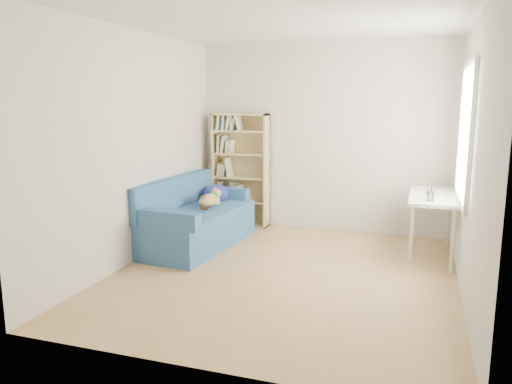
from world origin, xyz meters
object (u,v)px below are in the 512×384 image
(desk, at_px, (433,202))
(pen_cup, at_px, (430,195))
(sofa, at_px, (195,220))
(bookshelf, at_px, (241,174))

(desk, height_order, pen_cup, pen_cup)
(desk, bearing_deg, pen_cup, -96.09)
(sofa, distance_m, pen_cup, 2.83)
(desk, relative_size, pen_cup, 6.60)
(sofa, bearing_deg, bookshelf, 85.59)
(sofa, xyz_separation_m, pen_cup, (2.79, 0.06, 0.49))
(bookshelf, distance_m, pen_cup, 2.82)
(bookshelf, bearing_deg, sofa, -99.53)
(sofa, height_order, pen_cup, pen_cup)
(sofa, xyz_separation_m, bookshelf, (0.19, 1.16, 0.43))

